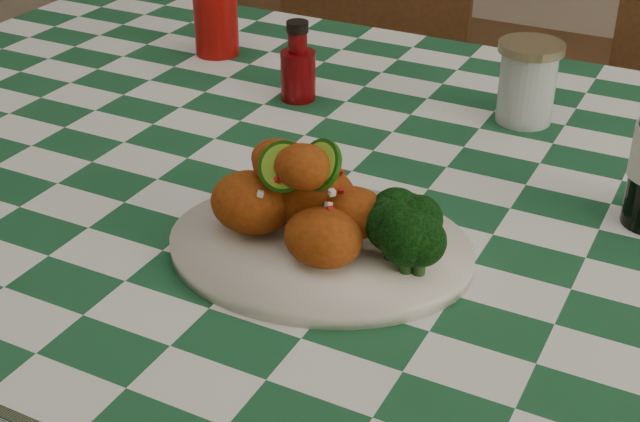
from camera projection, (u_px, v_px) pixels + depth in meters
The scene contains 8 objects.
dining_table at pixel (347, 406), 1.32m from camera, with size 1.66×1.06×0.79m, color #19502E, non-canonical shape.
plate at pixel (320, 248), 0.95m from camera, with size 0.33×0.25×0.02m, color silver, non-canonical shape.
fried_chicken_pile at pixel (309, 193), 0.92m from camera, with size 0.17×0.13×0.11m, color #A1400F, non-canonical shape.
broccoli_side at pixel (406, 230), 0.90m from camera, with size 0.09×0.09×0.07m, color black, non-canonical shape.
red_tumbler at pixel (216, 17), 1.45m from camera, with size 0.07×0.07×0.13m, color #9C0B08.
ketchup_bottle at pixel (298, 61), 1.29m from camera, with size 0.05×0.05×0.12m, color #5E0407, non-canonical shape.
mason_jar at pixel (527, 83), 1.22m from camera, with size 0.09×0.09×0.11m, color #B2BCBA, non-canonical shape.
wooden_chair_left at pixel (349, 121), 1.97m from camera, with size 0.44×0.46×0.97m, color #472814, non-canonical shape.
Camera 1 is at (0.42, -0.90, 1.31)m, focal length 50.00 mm.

